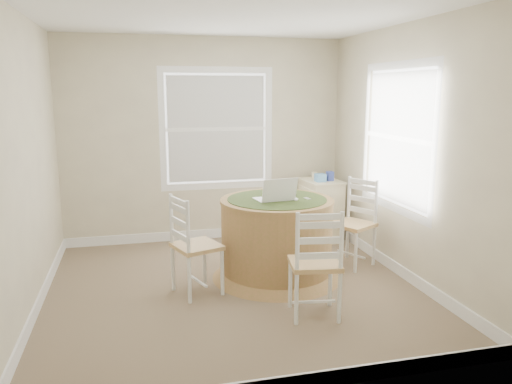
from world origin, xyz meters
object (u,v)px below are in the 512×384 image
object	(u,v)px
chair_left	(197,246)
chair_right	(352,224)
chair_near	(315,263)
round_table	(277,235)
corner_chest	(320,210)
laptop	(275,197)

from	to	relation	value
chair_left	chair_right	distance (m)	1.82
chair_left	chair_near	bearing A→B (deg)	-147.99
chair_left	round_table	bearing A→B (deg)	-94.64
chair_left	corner_chest	xyz separation A→B (m)	(1.81, 1.41, -0.08)
chair_right	corner_chest	size ratio (longest dim) A/B	1.20
chair_near	corner_chest	bearing A→B (deg)	-103.23
chair_left	corner_chest	bearing A→B (deg)	-71.44
chair_left	chair_right	size ratio (longest dim) A/B	1.00
chair_near	laptop	distance (m)	1.00
round_table	corner_chest	bearing A→B (deg)	40.07
chair_left	chair_near	size ratio (longest dim) A/B	1.00
chair_right	corner_chest	world-z (taller)	chair_right
corner_chest	chair_near	bearing A→B (deg)	-116.47
round_table	laptop	xyz separation A→B (m)	(-0.04, -0.05, 0.42)
chair_left	chair_right	xyz separation A→B (m)	(1.78, 0.38, 0.00)
laptop	chair_right	bearing A→B (deg)	-175.30
laptop	corner_chest	bearing A→B (deg)	-135.95
chair_left	corner_chest	distance (m)	2.29
laptop	round_table	bearing A→B (deg)	-130.42
laptop	chair_near	bearing A→B (deg)	88.48
round_table	corner_chest	world-z (taller)	round_table
chair_left	laptop	xyz separation A→B (m)	(0.83, 0.17, 0.40)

